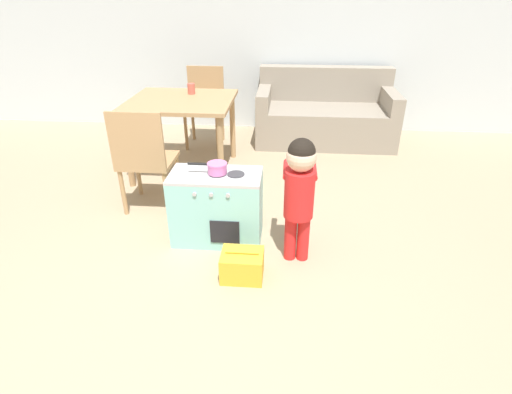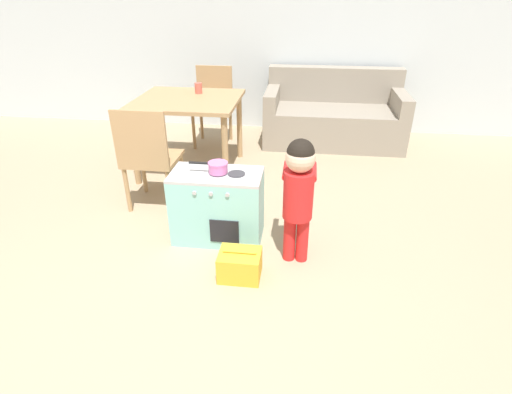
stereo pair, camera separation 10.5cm
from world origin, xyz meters
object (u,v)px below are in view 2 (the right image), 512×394
Objects in this scene: child_figure at (299,186)px; dining_table at (188,109)px; toy_pot at (217,167)px; dining_chair_far at (213,104)px; play_kitchen at (218,206)px; dining_chair_near at (149,156)px; couch at (333,116)px; toy_basket at (240,265)px; cup_on_table at (198,88)px.

child_figure is 0.90× the size of dining_table.
dining_chair_far reaches higher than toy_pot.
play_kitchen is at bearing 103.35° from dining_chair_far.
dining_chair_near is (-0.64, 0.39, 0.20)m from play_kitchen.
toy_basket is at bearing -104.36° from couch.
cup_on_table is (-1.39, -0.85, 0.48)m from couch.
play_kitchen is at bearing 117.81° from toy_basket.
couch is 15.66× the size of cup_on_table.
toy_basket is 0.17× the size of couch.
couch is at bearing 75.64° from toy_basket.
dining_table is at bearing 114.28° from toy_pot.
toy_basket is at bearing -63.44° from toy_pot.
dining_chair_near is (-0.65, 0.39, -0.11)m from toy_pot.
dining_chair_near is 8.57× the size of cup_on_table.
child_figure reaches higher than dining_chair_near.
dining_chair_far is at bearing 103.67° from toy_pot.
child_figure is 0.63m from toy_basket.
dining_chair_far is 0.55× the size of couch.
play_kitchen is at bearing -71.46° from cup_on_table.
child_figure is at bearing -56.86° from cup_on_table.
dining_chair_near is at bearing -99.42° from cup_on_table.
toy_basket is 1.26m from dining_chair_near.
toy_pot is 0.31× the size of dining_chair_near.
play_kitchen is at bearing -177.67° from toy_pot.
dining_chair_near is 1.00× the size of dining_chair_far.
play_kitchen is 2.09m from dining_chair_far.
cup_on_table is (0.01, -0.62, 0.32)m from dining_chair_far.
child_figure reaches higher than cup_on_table.
child_figure is 2.50m from couch.
dining_table is (-0.54, 1.20, 0.06)m from toy_pot.
cup_on_table reaches higher than couch.
play_kitchen is 6.31× the size of cup_on_table.
dining_table is (-1.11, 1.40, 0.07)m from child_figure.
play_kitchen is 0.74× the size of dining_chair_near.
dining_chair_far is (-0.49, 2.02, -0.11)m from toy_pot.
child_figure is at bearing -25.87° from dining_chair_near.
play_kitchen is 0.78m from dining_chair_near.
couch reaches higher than dining_table.
cup_on_table is (0.17, 1.02, 0.32)m from dining_chair_near.
toy_basket is 1.88m from dining_table.
dining_table is at bearing 128.34° from child_figure.
dining_chair_near is at bearing 84.37° from dining_chair_far.
child_figure reaches higher than dining_table.
dining_table is 0.61× the size of couch.
toy_basket is 2.64× the size of cup_on_table.
toy_pot is 0.17× the size of couch.
cup_on_table is (-0.47, 1.41, 0.52)m from play_kitchen.
dining_table is 9.61× the size of cup_on_table.
couch reaches higher than play_kitchen.
child_figure reaches higher than couch.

